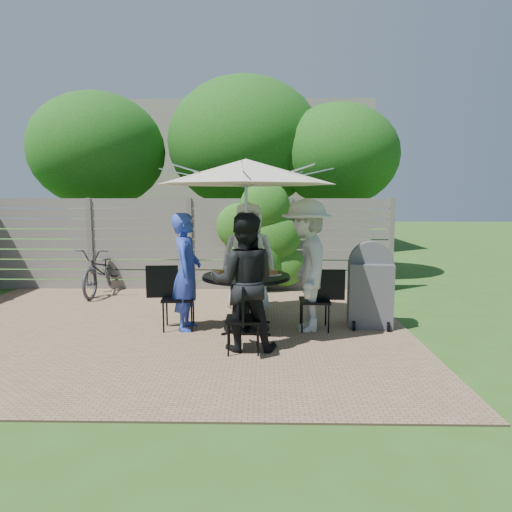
{
  "coord_description": "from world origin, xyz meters",
  "views": [
    {
      "loc": [
        1.5,
        -6.03,
        1.85
      ],
      "look_at": [
        1.38,
        0.4,
        1.03
      ],
      "focal_mm": 32.0,
      "sensor_mm": 36.0,
      "label": 1
    }
  ],
  "objects_px": {
    "chair_back": "(249,295)",
    "syrup_jug": "(242,269)",
    "chair_front": "(243,333)",
    "bbq_grill": "(370,289)",
    "glass_back": "(240,267)",
    "glass_right": "(265,269)",
    "person_left": "(187,272)",
    "person_right": "(306,266)",
    "person_front": "(244,282)",
    "plate_right": "(272,273)",
    "person_back": "(248,259)",
    "plate_left": "(220,273)",
    "umbrella": "(246,172)",
    "chair_left": "(178,311)",
    "chair_right": "(315,312)",
    "plate_back": "(247,269)",
    "bicycle": "(102,270)",
    "plate_front": "(245,278)",
    "patio_table": "(246,292)",
    "glass_left": "(227,271)",
    "glass_front": "(253,273)",
    "coffee_cup": "(254,268)"
  },
  "relations": [
    {
      "from": "chair_back",
      "to": "person_front",
      "type": "xyz_separation_m",
      "value": [
        0.0,
        -1.8,
        0.54
      ]
    },
    {
      "from": "glass_right",
      "to": "umbrella",
      "type": "bearing_deg",
      "value": -157.9
    },
    {
      "from": "plate_right",
      "to": "syrup_jug",
      "type": "relative_size",
      "value": 1.63
    },
    {
      "from": "person_back",
      "to": "syrup_jug",
      "type": "xyz_separation_m",
      "value": [
        -0.06,
        -0.78,
        -0.02
      ]
    },
    {
      "from": "chair_back",
      "to": "plate_left",
      "type": "height_order",
      "value": "chair_back"
    },
    {
      "from": "patio_table",
      "to": "glass_left",
      "type": "distance_m",
      "value": 0.42
    },
    {
      "from": "plate_front",
      "to": "plate_right",
      "type": "height_order",
      "value": "same"
    },
    {
      "from": "glass_back",
      "to": "glass_right",
      "type": "distance_m",
      "value": 0.4
    },
    {
      "from": "person_left",
      "to": "glass_back",
      "type": "xyz_separation_m",
      "value": [
        0.72,
        0.26,
        0.03
      ]
    },
    {
      "from": "person_right",
      "to": "chair_front",
      "type": "bearing_deg",
      "value": -40.71
    },
    {
      "from": "syrup_jug",
      "to": "person_back",
      "type": "bearing_deg",
      "value": 85.7
    },
    {
      "from": "glass_left",
      "to": "bicycle",
      "type": "height_order",
      "value": "glass_left"
    },
    {
      "from": "person_front",
      "to": "plate_right",
      "type": "distance_m",
      "value": 0.91
    },
    {
      "from": "chair_right",
      "to": "person_right",
      "type": "height_order",
      "value": "person_right"
    },
    {
      "from": "glass_back",
      "to": "glass_right",
      "type": "relative_size",
      "value": 1.0
    },
    {
      "from": "glass_right",
      "to": "bbq_grill",
      "type": "bearing_deg",
      "value": 3.01
    },
    {
      "from": "plate_back",
      "to": "syrup_jug",
      "type": "relative_size",
      "value": 1.63
    },
    {
      "from": "person_back",
      "to": "plate_left",
      "type": "height_order",
      "value": "person_back"
    },
    {
      "from": "plate_right",
      "to": "plate_back",
      "type": "bearing_deg",
      "value": 135.1
    },
    {
      "from": "glass_back",
      "to": "bicycle",
      "type": "relative_size",
      "value": 0.08
    },
    {
      "from": "chair_front",
      "to": "umbrella",
      "type": "bearing_deg",
      "value": -2.27
    },
    {
      "from": "plate_front",
      "to": "glass_front",
      "type": "height_order",
      "value": "glass_front"
    },
    {
      "from": "glass_back",
      "to": "bicycle",
      "type": "distance_m",
      "value": 3.53
    },
    {
      "from": "person_right",
      "to": "bbq_grill",
      "type": "distance_m",
      "value": 1.01
    },
    {
      "from": "chair_front",
      "to": "bbq_grill",
      "type": "xyz_separation_m",
      "value": [
        1.76,
        1.15,
        0.31
      ]
    },
    {
      "from": "person_back",
      "to": "chair_left",
      "type": "bearing_deg",
      "value": -139.27
    },
    {
      "from": "chair_back",
      "to": "syrup_jug",
      "type": "bearing_deg",
      "value": -4.58
    },
    {
      "from": "chair_left",
      "to": "bbq_grill",
      "type": "distance_m",
      "value": 2.75
    },
    {
      "from": "chair_back",
      "to": "bbq_grill",
      "type": "xyz_separation_m",
      "value": [
        1.76,
        -0.78,
        0.27
      ]
    },
    {
      "from": "chair_left",
      "to": "syrup_jug",
      "type": "bearing_deg",
      "value": -1.86
    },
    {
      "from": "plate_right",
      "to": "syrup_jug",
      "type": "height_order",
      "value": "syrup_jug"
    },
    {
      "from": "plate_back",
      "to": "syrup_jug",
      "type": "height_order",
      "value": "syrup_jug"
    },
    {
      "from": "person_back",
      "to": "plate_right",
      "type": "relative_size",
      "value": 6.86
    },
    {
      "from": "plate_back",
      "to": "glass_right",
      "type": "bearing_deg",
      "value": -44.4
    },
    {
      "from": "person_left",
      "to": "person_back",
      "type": "bearing_deg",
      "value": -45.0
    },
    {
      "from": "umbrella",
      "to": "chair_left",
      "type": "height_order",
      "value": "umbrella"
    },
    {
      "from": "chair_right",
      "to": "syrup_jug",
      "type": "relative_size",
      "value": 5.43
    },
    {
      "from": "person_right",
      "to": "plate_right",
      "type": "xyz_separation_m",
      "value": [
        -0.47,
        -0.0,
        -0.11
      ]
    },
    {
      "from": "plate_left",
      "to": "glass_right",
      "type": "distance_m",
      "value": 0.63
    },
    {
      "from": "glass_front",
      "to": "bbq_grill",
      "type": "bearing_deg",
      "value": 15.03
    },
    {
      "from": "bicycle",
      "to": "patio_table",
      "type": "bearing_deg",
      "value": -38.47
    },
    {
      "from": "plate_back",
      "to": "plate_right",
      "type": "bearing_deg",
      "value": -44.9
    },
    {
      "from": "plate_right",
      "to": "glass_back",
      "type": "relative_size",
      "value": 1.86
    },
    {
      "from": "chair_front",
      "to": "person_front",
      "type": "relative_size",
      "value": 0.5
    },
    {
      "from": "chair_left",
      "to": "bicycle",
      "type": "relative_size",
      "value": 0.53
    },
    {
      "from": "chair_back",
      "to": "chair_right",
      "type": "bearing_deg",
      "value": 44.09
    },
    {
      "from": "chair_right",
      "to": "glass_back",
      "type": "bearing_deg",
      "value": -12.29
    },
    {
      "from": "coffee_cup",
      "to": "person_back",
      "type": "bearing_deg",
      "value": 99.41
    },
    {
      "from": "patio_table",
      "to": "glass_right",
      "type": "xyz_separation_m",
      "value": [
        0.26,
        0.11,
        0.31
      ]
    },
    {
      "from": "person_front",
      "to": "bbq_grill",
      "type": "height_order",
      "value": "person_front"
    }
  ]
}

